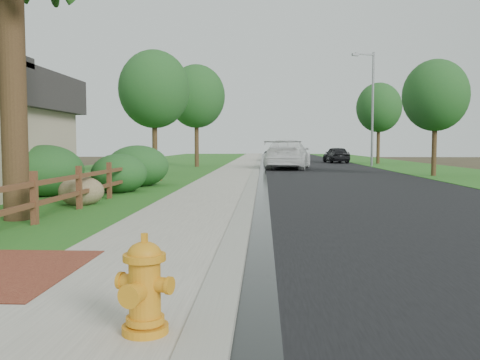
{
  "coord_description": "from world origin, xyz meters",
  "views": [
    {
      "loc": [
        0.84,
        -6.79,
        1.61
      ],
      "look_at": [
        0.31,
        4.82,
        0.8
      ],
      "focal_mm": 38.0,
      "sensor_mm": 36.0,
      "label": 1
    }
  ],
  "objects_px": {
    "white_suv": "(288,154)",
    "dark_car_mid": "(336,155)",
    "ranch_fence": "(95,182)",
    "fire_hydrant": "(144,288)",
    "streetlight": "(371,102)"
  },
  "relations": [
    {
      "from": "ranch_fence",
      "to": "dark_car_mid",
      "type": "bearing_deg",
      "value": 71.12
    },
    {
      "from": "ranch_fence",
      "to": "white_suv",
      "type": "relative_size",
      "value": 2.61
    },
    {
      "from": "ranch_fence",
      "to": "white_suv",
      "type": "height_order",
      "value": "white_suv"
    },
    {
      "from": "fire_hydrant",
      "to": "dark_car_mid",
      "type": "bearing_deg",
      "value": 79.86
    },
    {
      "from": "fire_hydrant",
      "to": "streetlight",
      "type": "relative_size",
      "value": 0.1
    },
    {
      "from": "white_suv",
      "to": "dark_car_mid",
      "type": "bearing_deg",
      "value": -104.02
    },
    {
      "from": "white_suv",
      "to": "streetlight",
      "type": "bearing_deg",
      "value": -139.89
    },
    {
      "from": "streetlight",
      "to": "dark_car_mid",
      "type": "bearing_deg",
      "value": 100.16
    },
    {
      "from": "ranch_fence",
      "to": "fire_hydrant",
      "type": "xyz_separation_m",
      "value": [
        3.5,
        -9.26,
        -0.15
      ]
    },
    {
      "from": "dark_car_mid",
      "to": "white_suv",
      "type": "bearing_deg",
      "value": 61.16
    },
    {
      "from": "ranch_fence",
      "to": "dark_car_mid",
      "type": "height_order",
      "value": "dark_car_mid"
    },
    {
      "from": "fire_hydrant",
      "to": "white_suv",
      "type": "xyz_separation_m",
      "value": [
        2.56,
        29.54,
        0.49
      ]
    },
    {
      "from": "white_suv",
      "to": "dark_car_mid",
      "type": "xyz_separation_m",
      "value": [
        4.74,
        11.3,
        -0.24
      ]
    },
    {
      "from": "ranch_fence",
      "to": "streetlight",
      "type": "distance_m",
      "value": 27.2
    },
    {
      "from": "fire_hydrant",
      "to": "streetlight",
      "type": "xyz_separation_m",
      "value": [
        8.66,
        33.26,
        4.18
      ]
    }
  ]
}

